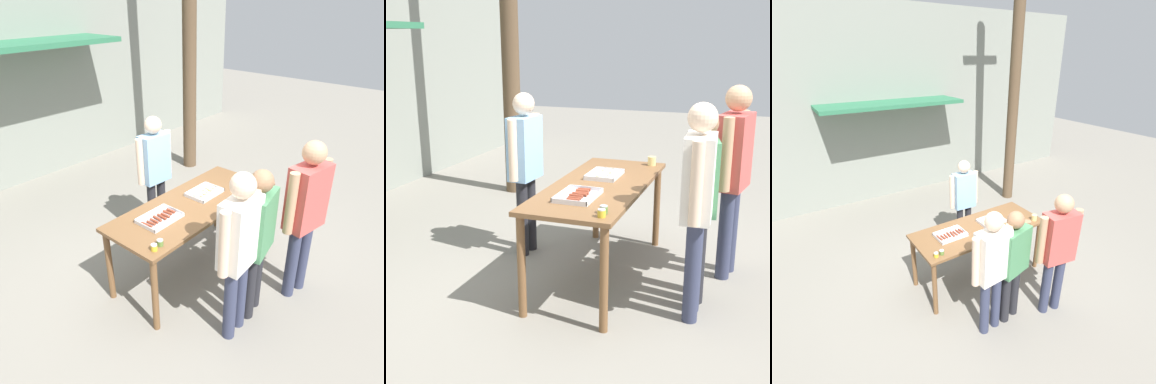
# 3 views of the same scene
# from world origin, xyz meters

# --- Properties ---
(ground_plane) EXTENTS (24.00, 24.00, 0.00)m
(ground_plane) POSITION_xyz_m (0.00, 0.00, 0.00)
(ground_plane) COLOR gray
(building_facade_back) EXTENTS (12.00, 1.11, 4.50)m
(building_facade_back) POSITION_xyz_m (0.00, 3.98, 2.26)
(building_facade_back) COLOR gray
(building_facade_back) RESTS_ON ground
(serving_table) EXTENTS (2.09, 0.84, 0.94)m
(serving_table) POSITION_xyz_m (0.00, 0.00, 0.82)
(serving_table) COLOR brown
(serving_table) RESTS_ON ground
(food_tray_sausages) EXTENTS (0.45, 0.32, 0.04)m
(food_tray_sausages) POSITION_xyz_m (-0.49, 0.04, 0.95)
(food_tray_sausages) COLOR silver
(food_tray_sausages) RESTS_ON serving_table
(food_tray_buns) EXTENTS (0.41, 0.30, 0.06)m
(food_tray_buns) POSITION_xyz_m (0.27, 0.04, 0.95)
(food_tray_buns) COLOR silver
(food_tray_buns) RESTS_ON serving_table
(condiment_jar_mustard) EXTENTS (0.06, 0.06, 0.06)m
(condiment_jar_mustard) POSITION_xyz_m (-0.91, -0.31, 0.97)
(condiment_jar_mustard) COLOR gold
(condiment_jar_mustard) RESTS_ON serving_table
(condiment_jar_ketchup) EXTENTS (0.06, 0.06, 0.06)m
(condiment_jar_ketchup) POSITION_xyz_m (-0.82, -0.29, 0.97)
(condiment_jar_ketchup) COLOR #567A38
(condiment_jar_ketchup) RESTS_ON serving_table
(beer_cup) EXTENTS (0.09, 0.09, 0.10)m
(beer_cup) POSITION_xyz_m (0.90, -0.29, 0.98)
(beer_cup) COLOR #DBC67A
(beer_cup) RESTS_ON serving_table
(person_server_behind_table) EXTENTS (0.57, 0.24, 1.72)m
(person_server_behind_table) POSITION_xyz_m (0.31, 0.92, 1.03)
(person_server_behind_table) COLOR #232328
(person_server_behind_table) RESTS_ON ground
(person_customer_holding_hotdog) EXTENTS (0.61, 0.26, 1.79)m
(person_customer_holding_hotdog) POSITION_xyz_m (-0.48, -0.97, 1.07)
(person_customer_holding_hotdog) COLOR #333851
(person_customer_holding_hotdog) RESTS_ON ground
(person_customer_with_cup) EXTENTS (0.63, 0.32, 1.85)m
(person_customer_with_cup) POSITION_xyz_m (0.46, -1.16, 1.10)
(person_customer_with_cup) COLOR #333851
(person_customer_with_cup) RESTS_ON ground
(person_customer_waiting_in_line) EXTENTS (0.61, 0.32, 1.68)m
(person_customer_waiting_in_line) POSITION_xyz_m (-0.13, -0.95, 1.00)
(person_customer_waiting_in_line) COLOR #232328
(person_customer_waiting_in_line) RESTS_ON ground
(utility_pole) EXTENTS (1.10, 0.25, 6.34)m
(utility_pole) POSITION_xyz_m (2.44, 2.13, 3.23)
(utility_pole) COLOR brown
(utility_pole) RESTS_ON ground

